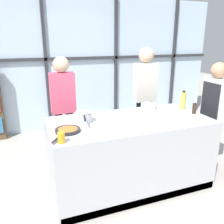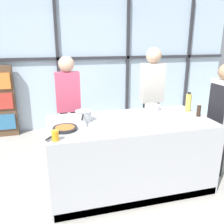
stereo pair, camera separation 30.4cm
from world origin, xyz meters
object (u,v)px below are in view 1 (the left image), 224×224
frying_pan (68,130)px  white_plate (175,123)px  chef (214,109)px  saucepan (84,117)px  spectator_far_left (63,103)px  spectator_center_left (145,92)px  mixing_bowl (149,106)px  juice_glass_near (61,138)px  oil_bottle (183,101)px  pepper_grinder (194,108)px

frying_pan → white_plate: size_ratio=1.85×
chef → saucepan: 1.93m
spectator_far_left → spectator_center_left: (1.40, 0.00, 0.07)m
mixing_bowl → juice_glass_near: size_ratio=2.08×
spectator_far_left → mixing_bowl: size_ratio=7.39×
oil_bottle → pepper_grinder: oil_bottle is taller
spectator_far_left → white_plate: bearing=132.7°
spectator_far_left → frying_pan: size_ratio=3.78×
spectator_far_left → saucepan: (0.12, -0.79, 0.01)m
pepper_grinder → oil_bottle: bearing=92.3°
white_plate → spectator_far_left: bearing=132.7°
spectator_center_left → saucepan: bearing=31.8°
chef → spectator_far_left: bearing=65.4°
spectator_center_left → saucepan: 1.50m
juice_glass_near → frying_pan: bearing=68.0°
chef → white_plate: (-0.89, -0.31, 0.00)m
saucepan → spectator_far_left: bearing=98.9°
chef → spectator_center_left: spectator_center_left is taller
oil_bottle → pepper_grinder: (0.01, -0.24, -0.05)m
oil_bottle → chef: bearing=-26.2°
saucepan → white_plate: bearing=-23.9°
mixing_bowl → spectator_center_left: bearing=67.6°
saucepan → spectator_center_left: bearing=31.8°
spectator_far_left → juice_glass_near: 1.34m
frying_pan → pepper_grinder: (1.78, 0.07, 0.06)m
oil_bottle → pepper_grinder: 0.25m
pepper_grinder → juice_glass_near: bearing=-169.9°
mixing_bowl → oil_bottle: 0.51m
saucepan → juice_glass_near: saucepan is taller
saucepan → white_plate: saucepan is taller
spectator_center_left → chef: bearing=124.6°
chef → oil_bottle: size_ratio=5.83×
frying_pan → juice_glass_near: juice_glass_near is taller
spectator_far_left → pepper_grinder: spectator_far_left is taller
chef → spectator_center_left: (-0.65, 0.94, 0.13)m
chef → saucepan: chef is taller
chef → mixing_bowl: size_ratio=7.08×
saucepan → mixing_bowl: (1.05, 0.26, -0.03)m
frying_pan → oil_bottle: (1.77, 0.31, 0.11)m
chef → pepper_grinder: 0.40m
frying_pan → spectator_center_left: bearing=34.4°
chef → spectator_center_left: bearing=34.6°
spectator_center_left → pepper_grinder: (0.25, -0.98, -0.05)m
mixing_bowl → oil_bottle: bearing=-23.5°
white_plate → mixing_bowl: size_ratio=1.06×
saucepan → mixing_bowl: size_ratio=1.66×
frying_pan → mixing_bowl: (1.31, 0.51, 0.02)m
chef → pepper_grinder: (-0.40, -0.05, 0.07)m
mixing_bowl → juice_glass_near: (-1.42, -0.78, 0.01)m
spectator_far_left → saucepan: 0.80m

